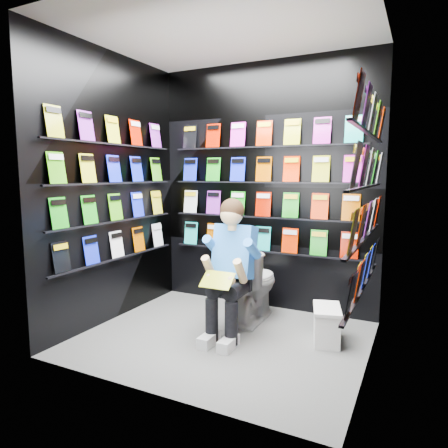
% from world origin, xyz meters
% --- Properties ---
extents(floor, '(2.40, 2.40, 0.00)m').
position_xyz_m(floor, '(0.00, 0.00, 0.00)').
color(floor, '#595856').
rests_on(floor, ground).
extents(ceiling, '(2.40, 2.40, 0.00)m').
position_xyz_m(ceiling, '(0.00, 0.00, 2.60)').
color(ceiling, white).
rests_on(ceiling, floor).
extents(wall_back, '(2.40, 0.04, 2.60)m').
position_xyz_m(wall_back, '(0.00, 1.00, 1.30)').
color(wall_back, black).
rests_on(wall_back, floor).
extents(wall_front, '(2.40, 0.04, 2.60)m').
position_xyz_m(wall_front, '(0.00, -1.00, 1.30)').
color(wall_front, black).
rests_on(wall_front, floor).
extents(wall_left, '(0.04, 2.00, 2.60)m').
position_xyz_m(wall_left, '(-1.20, 0.00, 1.30)').
color(wall_left, black).
rests_on(wall_left, floor).
extents(wall_right, '(0.04, 2.00, 2.60)m').
position_xyz_m(wall_right, '(1.20, 0.00, 1.30)').
color(wall_right, black).
rests_on(wall_right, floor).
extents(comics_back, '(2.10, 0.06, 1.37)m').
position_xyz_m(comics_back, '(0.00, 0.97, 1.31)').
color(comics_back, '#BA5400').
rests_on(comics_back, wall_back).
extents(comics_left, '(0.06, 1.70, 1.37)m').
position_xyz_m(comics_left, '(-1.17, 0.00, 1.31)').
color(comics_left, '#BA5400').
rests_on(comics_left, wall_left).
extents(comics_right, '(0.06, 1.70, 1.37)m').
position_xyz_m(comics_right, '(1.17, 0.00, 1.31)').
color(comics_right, '#BA5400').
rests_on(comics_right, wall_right).
extents(toilet, '(0.43, 0.76, 0.73)m').
position_xyz_m(toilet, '(0.05, 0.54, 0.37)').
color(toilet, silver).
rests_on(toilet, floor).
extents(longbox, '(0.30, 0.41, 0.28)m').
position_xyz_m(longbox, '(0.83, 0.34, 0.14)').
color(longbox, white).
rests_on(longbox, floor).
extents(longbox_lid, '(0.32, 0.44, 0.03)m').
position_xyz_m(longbox_lid, '(0.83, 0.34, 0.29)').
color(longbox_lid, white).
rests_on(longbox_lid, longbox).
extents(reader, '(0.49, 0.71, 1.29)m').
position_xyz_m(reader, '(0.05, 0.16, 0.74)').
color(reader, blue).
rests_on(reader, toilet).
extents(held_comic, '(0.27, 0.16, 0.11)m').
position_xyz_m(held_comic, '(0.05, -0.19, 0.58)').
color(held_comic, green).
rests_on(held_comic, reader).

